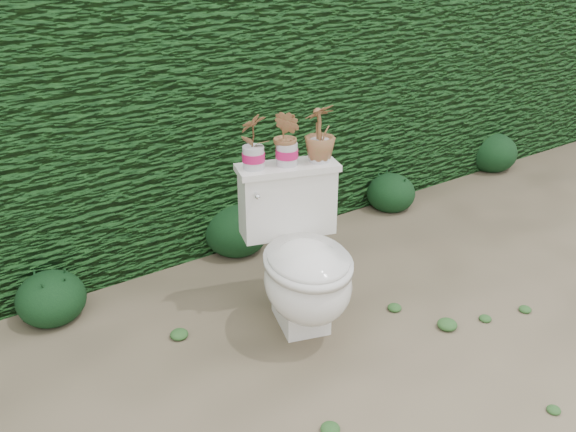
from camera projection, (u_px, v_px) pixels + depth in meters
ground at (346, 334)px, 3.02m from camera, size 60.00×60.00×0.00m
hedge at (190, 106)px, 3.87m from camera, size 8.00×1.00×1.60m
toilet at (302, 263)px, 2.94m from camera, size 0.64×0.78×0.78m
potted_plant_left at (253, 142)px, 2.87m from camera, size 0.15×0.11×0.26m
potted_plant_center at (287, 139)px, 2.91m from camera, size 0.13×0.15×0.26m
potted_plant_right at (320, 135)px, 2.96m from camera, size 0.17×0.17×0.27m
liriope_clump_1 at (50, 294)px, 3.09m from camera, size 0.35×0.35×0.28m
liriope_clump_2 at (236, 226)px, 3.75m from camera, size 0.40×0.40×0.32m
liriope_clump_3 at (391, 189)px, 4.34m from camera, size 0.35×0.35×0.28m
liriope_clump_4 at (492, 149)px, 5.05m from camera, size 0.41×0.41×0.33m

